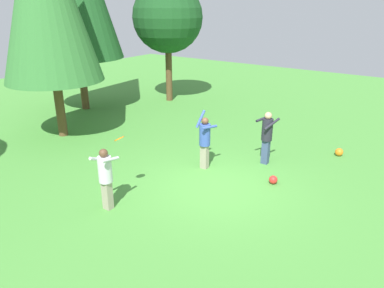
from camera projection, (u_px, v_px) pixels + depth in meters
ground_plane at (217, 186)px, 10.51m from camera, size 40.00×40.00×0.00m
person_thrower at (205, 138)px, 11.28m from camera, size 0.58×0.58×1.84m
person_catcher at (105, 174)px, 9.03m from camera, size 0.60×0.53×1.63m
person_bystander at (267, 133)px, 11.60m from camera, size 0.74×0.69×1.73m
frisbee at (119, 139)px, 9.26m from camera, size 0.30×0.29×0.15m
ball_red at (273, 180)px, 10.60m from camera, size 0.25×0.25×0.25m
ball_orange at (339, 152)px, 12.50m from camera, size 0.27×0.27×0.27m
tree_far_right at (168, 18)px, 18.03m from camera, size 3.45×3.45×5.90m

